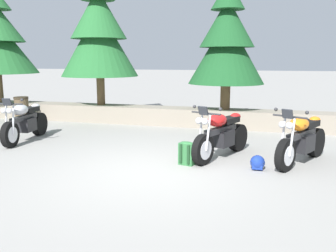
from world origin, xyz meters
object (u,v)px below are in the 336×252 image
at_px(motorcycle_silver_near_left, 25,122).
at_px(trash_bin, 22,110).
at_px(motorcycle_red_centre, 221,135).
at_px(rider_backpack, 187,153).
at_px(pine_tree_mid_left, 99,32).
at_px(pine_tree_mid_right, 227,41).
at_px(rider_helmet, 257,163).
at_px(motorcycle_orange_far_right, 301,140).

xyz_separation_m(motorcycle_silver_near_left, trash_bin, (-1.77, 2.22, -0.05)).
bearing_deg(motorcycle_red_centre, rider_backpack, -129.52).
xyz_separation_m(pine_tree_mid_left, pine_tree_mid_right, (4.15, -0.02, -0.33)).
bearing_deg(motorcycle_red_centre, rider_helmet, -41.04).
height_order(motorcycle_silver_near_left, motorcycle_orange_far_right, same).
distance_m(motorcycle_silver_near_left, pine_tree_mid_right, 6.10).
height_order(motorcycle_orange_far_right, pine_tree_mid_left, pine_tree_mid_left).
xyz_separation_m(motorcycle_silver_near_left, rider_backpack, (4.44, -0.95, -0.24)).
distance_m(motorcycle_orange_far_right, trash_bin, 8.76).
distance_m(rider_helmet, trash_bin, 8.21).
height_order(pine_tree_mid_right, trash_bin, pine_tree_mid_right).
xyz_separation_m(motorcycle_silver_near_left, rider_helmet, (5.81, -0.93, -0.35)).
bearing_deg(rider_backpack, motorcycle_red_centre, 50.48).
bearing_deg(pine_tree_mid_right, motorcycle_silver_near_left, -145.20).
xyz_separation_m(rider_helmet, trash_bin, (-7.58, 3.14, 0.30)).
distance_m(motorcycle_red_centre, pine_tree_mid_left, 6.20).
relative_size(motorcycle_orange_far_right, rider_backpack, 4.04).
xyz_separation_m(motorcycle_silver_near_left, pine_tree_mid_left, (0.55, 3.29, 2.45)).
xyz_separation_m(motorcycle_orange_far_right, trash_bin, (-8.40, 2.48, -0.05)).
bearing_deg(trash_bin, rider_backpack, -26.97).
distance_m(motorcycle_orange_far_right, rider_backpack, 2.30).
height_order(rider_helmet, pine_tree_mid_left, pine_tree_mid_left).
relative_size(pine_tree_mid_right, trash_bin, 4.41).
xyz_separation_m(rider_backpack, pine_tree_mid_left, (-3.89, 4.23, 2.69)).
xyz_separation_m(rider_helmet, pine_tree_mid_left, (-5.26, 4.21, 2.80)).
bearing_deg(motorcycle_red_centre, pine_tree_mid_right, 95.30).
xyz_separation_m(motorcycle_orange_far_right, rider_helmet, (-0.82, -0.66, -0.35)).
height_order(motorcycle_silver_near_left, rider_helmet, motorcycle_silver_near_left).
distance_m(pine_tree_mid_left, trash_bin, 3.58).
xyz_separation_m(motorcycle_orange_far_right, pine_tree_mid_left, (-6.08, 3.55, 2.45)).
relative_size(rider_backpack, pine_tree_mid_right, 0.12).
relative_size(rider_helmet, trash_bin, 0.33).
bearing_deg(rider_backpack, motorcycle_orange_far_right, 17.30).
xyz_separation_m(motorcycle_orange_far_right, pine_tree_mid_right, (-1.93, 3.53, 2.12)).
relative_size(motorcycle_red_centre, trash_bin, 2.27).
height_order(motorcycle_red_centre, rider_backpack, motorcycle_red_centre).
bearing_deg(rider_backpack, trash_bin, 153.03).
relative_size(motorcycle_silver_near_left, motorcycle_orange_far_right, 1.09).
height_order(rider_backpack, trash_bin, trash_bin).
distance_m(motorcycle_orange_far_right, pine_tree_mid_left, 7.45).
distance_m(motorcycle_orange_far_right, pine_tree_mid_right, 4.55).
distance_m(motorcycle_red_centre, pine_tree_mid_right, 4.11).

